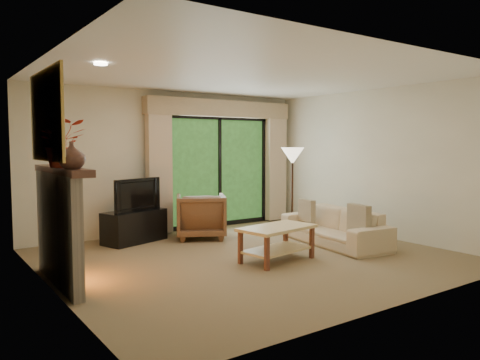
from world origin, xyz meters
TOP-DOWN VIEW (x-y plane):
  - floor at (0.00, 0.00)m, footprint 5.50×5.50m
  - ceiling at (0.00, 0.00)m, footprint 5.50×5.50m
  - wall_back at (0.00, 2.50)m, footprint 5.00×0.00m
  - wall_front at (0.00, -2.50)m, footprint 5.00×0.00m
  - wall_left at (-2.75, 0.00)m, footprint 0.00×5.00m
  - wall_right at (2.75, 0.00)m, footprint 0.00×5.00m
  - fireplace at (-2.63, 0.20)m, footprint 0.24×1.70m
  - mirror at (-2.71, 0.20)m, footprint 0.07×1.45m
  - sliding_door at (1.00, 2.45)m, footprint 2.26×0.10m
  - curtain_left at (-0.35, 2.34)m, footprint 0.45×0.18m
  - curtain_right at (2.35, 2.34)m, footprint 0.45×0.18m
  - cornice at (1.00, 2.36)m, footprint 3.20×0.24m
  - media_console at (-0.99, 1.95)m, footprint 1.15×0.79m
  - tv at (-0.99, 1.95)m, footprint 0.93×0.42m
  - armchair at (0.09, 1.62)m, footprint 1.13×1.14m
  - sofa at (1.61, -0.07)m, footprint 1.04×2.07m
  - pillow_near at (1.54, -0.65)m, footprint 0.17×0.44m
  - pillow_far at (1.54, 0.50)m, footprint 0.15×0.39m
  - coffee_table at (0.15, -0.38)m, footprint 1.17×0.77m
  - floor_lamp at (1.71, 1.07)m, footprint 0.51×0.51m
  - vase at (-2.61, -0.38)m, footprint 0.31×0.31m
  - branches at (-2.61, -0.00)m, footprint 0.48×0.42m

SIDE VIEW (x-z plane):
  - floor at x=0.00m, z-range 0.00..0.00m
  - coffee_table at x=0.15m, z-range 0.00..0.49m
  - media_console at x=-0.99m, z-range 0.00..0.53m
  - sofa at x=1.61m, z-range 0.00..0.58m
  - armchair at x=0.09m, z-range 0.00..0.77m
  - pillow_far at x=1.54m, z-range 0.31..0.68m
  - pillow_near at x=1.54m, z-range 0.29..0.72m
  - fireplace at x=-2.63m, z-range 0.00..1.37m
  - floor_lamp at x=1.71m, z-range 0.00..1.57m
  - tv at x=-0.99m, z-range 0.53..1.07m
  - sliding_door at x=1.00m, z-range 0.02..2.18m
  - curtain_left at x=-0.35m, z-range 0.02..2.38m
  - curtain_right at x=2.35m, z-range 0.02..2.38m
  - wall_back at x=0.00m, z-range -1.20..3.80m
  - wall_front at x=0.00m, z-range -1.20..3.80m
  - wall_left at x=-2.75m, z-range -1.20..3.80m
  - wall_right at x=2.75m, z-range -1.20..3.80m
  - vase at x=-2.61m, z-range 1.37..1.66m
  - branches at x=-2.61m, z-range 1.37..1.90m
  - mirror at x=-2.71m, z-range 1.44..2.46m
  - cornice at x=1.00m, z-range 2.16..2.48m
  - ceiling at x=0.00m, z-range 2.60..2.60m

